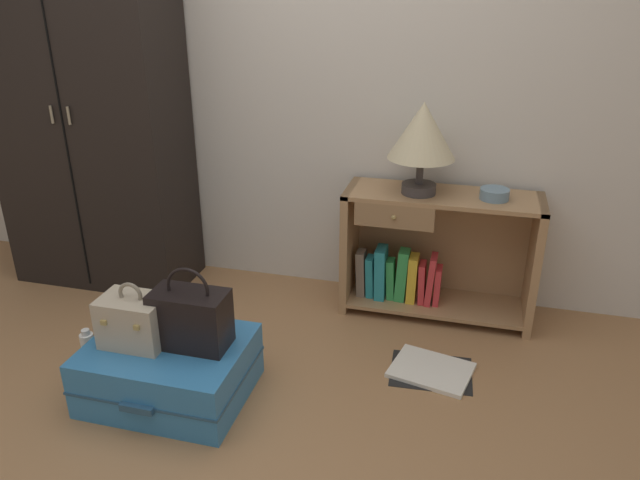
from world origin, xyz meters
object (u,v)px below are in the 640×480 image
(table_lamp, at_px, (422,133))
(bottle, at_px, (89,352))
(open_book_on_floor, at_px, (431,370))
(wardrobe, at_px, (88,106))
(suitcase_large, at_px, (170,369))
(train_case, at_px, (134,320))
(handbag, at_px, (191,318))
(bookshelf, at_px, (430,254))
(bowl, at_px, (494,194))

(table_lamp, relative_size, bottle, 2.08)
(open_book_on_floor, bearing_deg, wardrobe, 165.41)
(wardrobe, bearing_deg, bottle, -63.09)
(suitcase_large, height_order, bottle, suitcase_large)
(table_lamp, xyz_separation_m, bottle, (-1.34, -0.92, -0.87))
(train_case, xyz_separation_m, handbag, (0.23, 0.05, 0.02))
(wardrobe, relative_size, handbag, 5.73)
(handbag, bearing_deg, bottle, 176.85)
(bookshelf, xyz_separation_m, handbag, (-0.88, -0.99, 0.05))
(open_book_on_floor, bearing_deg, train_case, -158.76)
(wardrobe, relative_size, table_lamp, 4.48)
(wardrobe, relative_size, open_book_on_floor, 5.07)
(bowl, height_order, train_case, bowl)
(wardrobe, height_order, open_book_on_floor, wardrobe)
(table_lamp, relative_size, bowl, 3.22)
(bowl, xyz_separation_m, open_book_on_floor, (-0.20, -0.54, -0.68))
(suitcase_large, bearing_deg, bookshelf, 45.77)
(bowl, bearing_deg, open_book_on_floor, -110.45)
(wardrobe, bearing_deg, train_case, -51.88)
(train_case, height_order, bottle, train_case)
(wardrobe, distance_m, bottle, 1.36)
(table_lamp, distance_m, suitcase_large, 1.58)
(suitcase_large, bearing_deg, wardrobe, 133.01)
(bowl, xyz_separation_m, suitcase_large, (-1.27, -0.99, -0.57))
(bookshelf, distance_m, open_book_on_floor, 0.66)
(bookshelf, xyz_separation_m, train_case, (-1.11, -1.03, 0.04))
(table_lamp, xyz_separation_m, train_case, (-1.03, -1.00, -0.61))
(bookshelf, height_order, bowl, bowl)
(bowl, xyz_separation_m, train_case, (-1.39, -1.01, -0.33))
(wardrobe, xyz_separation_m, train_case, (0.76, -0.97, -0.65))
(table_lamp, relative_size, open_book_on_floor, 1.13)
(bookshelf, distance_m, bowl, 0.47)
(bookshelf, bearing_deg, wardrobe, -178.10)
(suitcase_large, bearing_deg, bowl, 37.79)
(table_lamp, xyz_separation_m, open_book_on_floor, (0.16, -0.54, -0.96))
(bottle, bearing_deg, wardrobe, 116.91)
(table_lamp, relative_size, train_case, 1.61)
(table_lamp, distance_m, open_book_on_floor, 1.11)
(open_book_on_floor, bearing_deg, bookshelf, 98.15)
(handbag, xyz_separation_m, bottle, (-0.54, 0.03, -0.28))
(bowl, relative_size, train_case, 0.50)
(wardrobe, height_order, bottle, wardrobe)
(wardrobe, distance_m, handbag, 1.50)
(table_lamp, xyz_separation_m, bowl, (0.36, 0.01, -0.28))
(bookshelf, relative_size, bottle, 4.50)
(bowl, bearing_deg, wardrobe, -179.09)
(bookshelf, distance_m, table_lamp, 0.65)
(suitcase_large, relative_size, handbag, 1.88)
(wardrobe, height_order, handbag, wardrobe)
(table_lamp, bearing_deg, handbag, -130.05)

